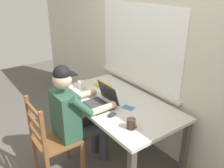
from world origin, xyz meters
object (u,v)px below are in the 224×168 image
landscape_photo_print (128,108)px  book_stack_main (103,86)px  desk (117,108)px  wooden_chair (52,141)px  laptop (102,100)px  coffee_mug_dark (131,124)px  coffee_mug_white (81,85)px  seated_person (75,114)px  computer_mouse (112,115)px

landscape_photo_print → book_stack_main: bearing=152.0°
book_stack_main → desk: bearing=-12.5°
landscape_photo_print → wooden_chair: bearing=-129.3°
laptop → coffee_mug_dark: laptop is taller
coffee_mug_white → book_stack_main: bearing=59.2°
desk → book_stack_main: size_ratio=7.32×
desk → wooden_chair: wooden_chair is taller
seated_person → wooden_chair: bearing=-90.0°
coffee_mug_dark → book_stack_main: size_ratio=0.59×
coffee_mug_white → laptop: bearing=-4.3°
book_stack_main → computer_mouse: bearing=-26.9°
laptop → coffee_mug_white: bearing=175.7°
computer_mouse → desk: bearing=134.1°
wooden_chair → book_stack_main: size_ratio=4.49×
seated_person → book_stack_main: size_ratio=5.96×
wooden_chair → seated_person: bearing=90.0°
laptop → book_stack_main: laptop is taller
wooden_chair → coffee_mug_white: (-0.47, 0.63, 0.30)m
seated_person → laptop: bearing=81.6°
desk → seated_person: seated_person is taller
book_stack_main → coffee_mug_dark: bearing=-18.4°
laptop → landscape_photo_print: (0.22, 0.19, -0.05)m
book_stack_main → landscape_photo_print: book_stack_main is taller
desk → landscape_photo_print: landscape_photo_print is taller
coffee_mug_white → landscape_photo_print: coffee_mug_white is taller
desk → wooden_chair: (-0.08, -0.77, -0.17)m
seated_person → landscape_photo_print: seated_person is taller
laptop → computer_mouse: bearing=-10.6°
coffee_mug_white → wooden_chair: bearing=-53.2°
wooden_chair → book_stack_main: wooden_chair is taller
seated_person → coffee_mug_white: (-0.47, 0.35, 0.08)m
wooden_chair → computer_mouse: bearing=60.5°
computer_mouse → coffee_mug_dark: 0.28m
wooden_chair → landscape_photo_print: (0.27, 0.79, 0.25)m
desk → computer_mouse: computer_mouse is taller
desk → coffee_mug_dark: (0.51, -0.21, 0.13)m
seated_person → computer_mouse: bearing=40.5°
wooden_chair → book_stack_main: bearing=110.9°
seated_person → landscape_photo_print: (0.27, 0.51, 0.03)m
seated_person → desk: bearing=80.5°
wooden_chair → computer_mouse: 0.68m
wooden_chair → laptop: (0.05, 0.59, 0.30)m
desk → book_stack_main: bearing=167.5°
laptop → computer_mouse: size_ratio=3.30×
laptop → coffee_mug_dark: bearing=-3.3°
seated_person → landscape_photo_print: size_ratio=9.51×
laptop → landscape_photo_print: laptop is taller
desk → coffee_mug_dark: coffee_mug_dark is taller
computer_mouse → book_stack_main: 0.72m
desk → seated_person: bearing=-99.5°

